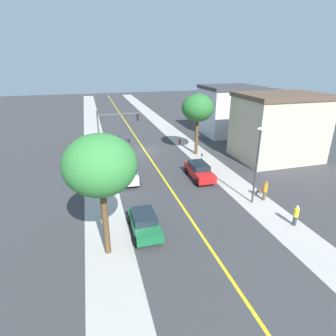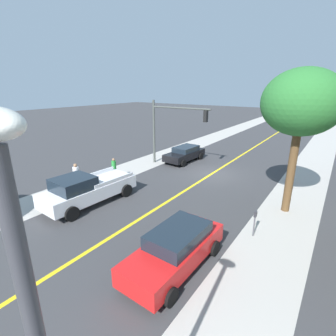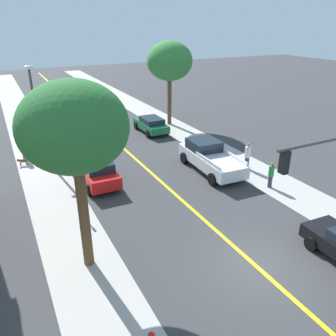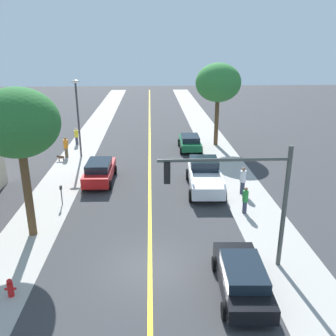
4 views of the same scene
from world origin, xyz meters
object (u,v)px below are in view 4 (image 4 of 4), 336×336
Objects in this scene: traffic_light_mast at (243,189)px; parking_meter at (61,192)px; street_lamp at (78,111)px; red_sedan_left_curb at (100,171)px; fire_hydrant at (10,288)px; black_sedan_right_curb at (242,277)px; pedestrian_orange_shirt at (66,147)px; street_tree_right_corner at (18,124)px; pedestrian_green_shirt at (245,200)px; small_dog at (61,157)px; pedestrian_white_shirt at (243,180)px; green_sedan_right_curb at (190,142)px; street_tree_left_near at (218,83)px; pedestrian_yellow_shirt at (76,136)px; white_pickup_truck at (205,176)px.

parking_meter is at bearing -36.55° from traffic_light_mast.
street_lamp reaches higher than red_sedan_left_curb.
black_sedan_right_curb reaches higher than fire_hydrant.
street_lamp is 3.65× the size of pedestrian_orange_shirt.
street_tree_right_corner is 4.23× the size of pedestrian_orange_shirt.
traffic_light_mast is 20.40m from pedestrian_orange_shirt.
traffic_light_mast is 0.85× the size of street_lamp.
traffic_light_mast is at bearing -13.07° from pedestrian_green_shirt.
small_dog is (-1.99, 17.38, -0.05)m from fire_hydrant.
traffic_light_mast is at bearing 75.31° from pedestrian_white_shirt.
street_lamp reaches higher than fire_hydrant.
green_sedan_right_curb is 13.50m from pedestrian_green_shirt.
pedestrian_yellow_shirt is (-13.52, 0.65, -5.05)m from street_tree_left_near.
small_dog is (-0.27, -1.08, -0.61)m from pedestrian_orange_shirt.
pedestrian_orange_shirt is at bearing -165.94° from street_tree_left_near.
small_dog is (-1.37, 12.41, -5.54)m from street_tree_right_corner.
pedestrian_orange_shirt is at bearing 33.04° from black_sedan_right_curb.
fire_hydrant is at bearing 91.38° from black_sedan_right_curb.
fire_hydrant is 0.44× the size of pedestrian_orange_shirt.
white_pickup_truck is at bearing -151.08° from pedestrian_green_shirt.
black_sedan_right_curb is at bearing -179.66° from green_sedan_right_curb.
traffic_light_mast is 1.31× the size of green_sedan_right_curb.
pedestrian_yellow_shirt is (0.14, 4.07, -0.09)m from pedestrian_orange_shirt.
pedestrian_white_shirt is 15.61m from small_dog.
street_tree_right_corner is at bearing 64.82° from black_sedan_right_curb.
white_pickup_truck reaches higher than pedestrian_white_shirt.
black_sedan_right_curb reaches higher than green_sedan_right_curb.
pedestrian_white_shirt is (0.56, 2.87, 0.11)m from pedestrian_green_shirt.
pedestrian_white_shirt reaches higher than pedestrian_yellow_shirt.
white_pickup_truck is at bearing -71.63° from pedestrian_yellow_shirt.
pedestrian_white_shirt is 18.36m from pedestrian_yellow_shirt.
street_tree_left_near is 11.18× the size of small_dog.
street_lamp is at bearing 93.35° from parking_meter.
red_sedan_left_curb is 2.93× the size of pedestrian_green_shirt.
street_tree_left_near reaches higher than traffic_light_mast.
small_dog is at bearing -162.08° from street_tree_left_near.
fire_hydrant is 17.49m from small_dog.
pedestrian_white_shirt is at bearing 5.84° from parking_meter.
street_tree_left_near is 1.02× the size of street_tree_right_corner.
small_dog is (-1.50, -1.20, -3.71)m from street_lamp.
pedestrian_yellow_shirt is 2.37× the size of small_dog.
fire_hydrant is at bearing 40.18° from pedestrian_white_shirt.
white_pickup_truck is at bearing 2.41° from black_sedan_right_curb.
red_sedan_left_curb is (2.55, 7.45, -5.06)m from street_tree_right_corner.
pedestrian_yellow_shirt is (-12.65, 15.64, -0.00)m from pedestrian_green_shirt.
street_lamp is 5.20m from pedestrian_yellow_shirt.
black_sedan_right_curb is at bearing -28.00° from street_tree_right_corner.
street_tree_left_near is 4.75× the size of pedestrian_green_shirt.
small_dog is (-13.05, 10.49, -0.52)m from pedestrian_green_shirt.
pedestrian_orange_shirt is 2.60× the size of small_dog.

